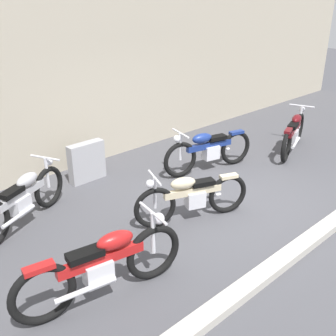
{
  "coord_description": "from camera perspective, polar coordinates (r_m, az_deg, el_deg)",
  "views": [
    {
      "loc": [
        -5.16,
        -3.77,
        3.44
      ],
      "look_at": [
        -0.76,
        0.99,
        0.55
      ],
      "focal_mm": 43.27,
      "sensor_mm": 36.0,
      "label": 1
    }
  ],
  "objects": [
    {
      "name": "motorcycle_cream",
      "position": [
        6.44,
        3.35,
        -4.01
      ],
      "size": [
        1.85,
        0.89,
        0.88
      ],
      "rotation": [
        0.0,
        0.0,
        2.77
      ],
      "color": "black",
      "rests_on": "ground_plane"
    },
    {
      "name": "building_wall",
      "position": [
        8.99,
        -7.04,
        12.95
      ],
      "size": [
        18.0,
        0.3,
        3.48
      ],
      "primitive_type": "cube",
      "color": "#B2A893",
      "rests_on": "ground_plane"
    },
    {
      "name": "motorcycle_silver",
      "position": [
        6.69,
        -19.77,
        -4.19
      ],
      "size": [
        1.87,
        1.03,
        0.91
      ],
      "rotation": [
        0.0,
        0.0,
        0.45
      ],
      "color": "black",
      "rests_on": "ground_plane"
    },
    {
      "name": "curb_strip",
      "position": [
        6.57,
        20.39,
        -8.68
      ],
      "size": [
        18.0,
        0.24,
        0.12
      ],
      "primitive_type": "cube",
      "color": "#B7B2A8",
      "rests_on": "ground_plane"
    },
    {
      "name": "motorcycle_blue",
      "position": [
        8.22,
        5.68,
        2.56
      ],
      "size": [
        2.04,
        0.74,
        0.93
      ],
      "rotation": [
        0.0,
        0.0,
        2.9
      ],
      "color": "black",
      "rests_on": "ground_plane"
    },
    {
      "name": "stone_marker",
      "position": [
        7.94,
        -11.38,
        0.86
      ],
      "size": [
        0.73,
        0.21,
        0.77
      ],
      "primitive_type": "cube",
      "rotation": [
        0.0,
        0.0,
        0.01
      ],
      "color": "#9E9EA3",
      "rests_on": "ground_plane"
    },
    {
      "name": "ground_plane",
      "position": [
        7.26,
        9.78,
        -4.66
      ],
      "size": [
        40.0,
        40.0,
        0.0
      ],
      "primitive_type": "plane",
      "color": "#47474C"
    },
    {
      "name": "helmet",
      "position": [
        9.68,
        7.13,
        3.79
      ],
      "size": [
        0.25,
        0.25,
        0.25
      ],
      "primitive_type": "sphere",
      "color": "maroon",
      "rests_on": "ground_plane"
    },
    {
      "name": "motorcycle_maroon",
      "position": [
        9.61,
        17.29,
        4.77
      ],
      "size": [
        1.98,
        0.9,
        0.93
      ],
      "rotation": [
        0.0,
        0.0,
        0.35
      ],
      "color": "black",
      "rests_on": "ground_plane"
    },
    {
      "name": "motorcycle_red",
      "position": [
        4.93,
        -9.09,
        -13.4
      ],
      "size": [
        2.16,
        0.65,
        0.98
      ],
      "rotation": [
        0.0,
        0.0,
        -0.17
      ],
      "color": "black",
      "rests_on": "ground_plane"
    }
  ]
}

